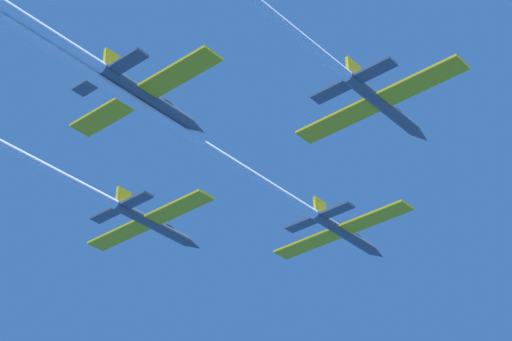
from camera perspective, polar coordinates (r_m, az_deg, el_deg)
name	(u,v)px	position (r m, az deg, el deg)	size (l,w,h in m)	color
jet_lead	(225,159)	(86.87, -1.89, 0.71)	(16.62, 60.60, 2.75)	#4C5660
jet_right_wing	(262,8)	(71.92, 0.35, 9.85)	(16.62, 55.03, 2.75)	#4C5660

